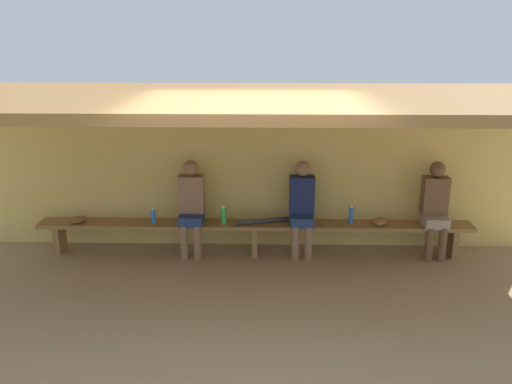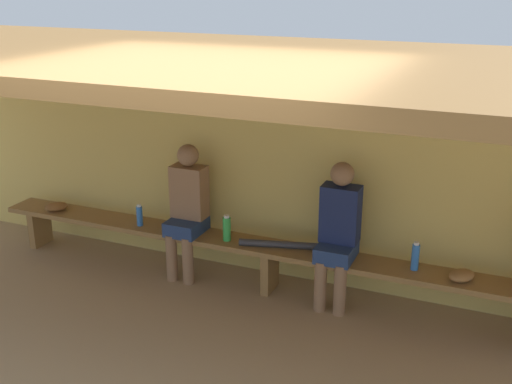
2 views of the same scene
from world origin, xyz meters
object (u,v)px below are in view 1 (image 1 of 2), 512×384
player_rightmost (302,205)px  baseball_glove_tan (380,222)px  baseball_bat (263,221)px  player_in_red (435,206)px  player_leftmost (191,204)px  bench (255,228)px  water_bottle_blue (351,215)px  water_bottle_orange (224,215)px  water_bottle_clear (153,216)px  baseball_glove_dark_brown (78,220)px

player_rightmost → baseball_glove_tan: 1.10m
baseball_glove_tan → baseball_bat: size_ratio=0.31×
player_in_red → player_leftmost: bearing=180.0°
player_leftmost → bench: bearing=-0.2°
bench → water_bottle_blue: 1.34m
player_rightmost → water_bottle_orange: player_rightmost is taller
player_rightmost → water_bottle_blue: size_ratio=5.20×
water_bottle_clear → baseball_glove_dark_brown: size_ratio=0.94×
bench → baseball_glove_dark_brown: size_ratio=25.00×
player_leftmost → baseball_glove_tan: bearing=-0.6°
player_in_red → baseball_bat: 2.36m
water_bottle_blue → water_bottle_orange: same height
water_bottle_orange → baseball_glove_tan: 2.15m
bench → water_bottle_orange: bearing=-174.7°
player_in_red → baseball_bat: bearing=-179.9°
player_rightmost → baseball_bat: player_rightmost is taller
player_leftmost → player_in_red: same height
player_in_red → baseball_glove_dark_brown: player_in_red is taller
bench → baseball_glove_tan: bearing=-0.9°
player_leftmost → water_bottle_clear: player_leftmost is taller
bench → baseball_glove_tan: 1.73m
bench → baseball_glove_tan: size_ratio=25.00×
bench → player_rightmost: bearing=0.3°
water_bottle_orange → baseball_glove_tan: (2.15, 0.01, -0.08)m
bench → player_in_red: size_ratio=4.49×
player_leftmost → baseball_glove_dark_brown: bearing=-178.5°
bench → water_bottle_blue: water_bottle_blue is taller
player_in_red → water_bottle_blue: size_ratio=5.20×
player_rightmost → baseball_bat: (-0.54, -0.00, -0.24)m
player_leftmost → player_rightmost: size_ratio=1.00×
player_rightmost → baseball_glove_tan: (1.08, -0.03, -0.22)m
water_bottle_clear → baseball_bat: water_bottle_clear is taller
player_in_red → baseball_glove_tan: player_in_red is taller
player_in_red → water_bottle_orange: player_in_red is taller
water_bottle_orange → water_bottle_clear: bearing=-179.8°
player_leftmost → baseball_bat: size_ratio=1.71×
player_in_red → bench: bearing=-179.9°
bench → water_bottle_clear: water_bottle_clear is taller
water_bottle_blue → baseball_bat: 1.22m
player_in_red → baseball_bat: size_ratio=1.71×
water_bottle_clear → baseball_glove_tan: size_ratio=0.94×
water_bottle_blue → baseball_glove_tan: water_bottle_blue is taller
baseball_glove_tan → water_bottle_clear: bearing=126.4°
player_leftmost → baseball_bat: (0.98, -0.00, -0.24)m
player_in_red → baseball_bat: (-2.35, -0.00, -0.24)m
baseball_glove_tan → bench: bearing=125.2°
baseball_bat → player_leftmost: bearing=165.2°
baseball_glove_dark_brown → baseball_bat: (2.56, 0.04, -0.01)m
baseball_glove_dark_brown → baseball_glove_tan: bearing=134.7°
player_in_red → player_rightmost: bearing=180.0°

